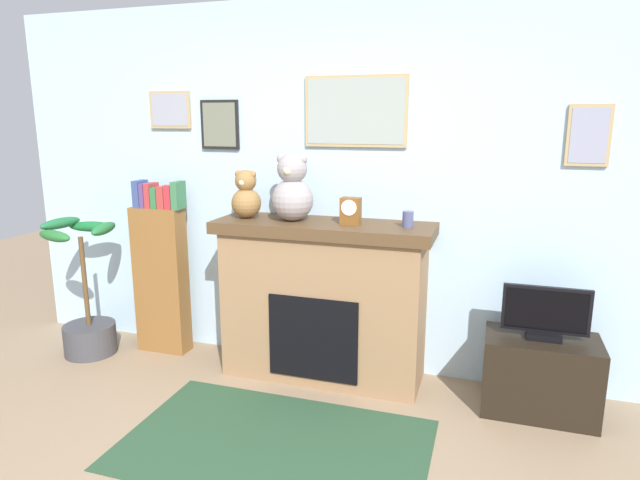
{
  "coord_description": "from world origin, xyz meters",
  "views": [
    {
      "loc": [
        1.07,
        -1.74,
        1.8
      ],
      "look_at": [
        -0.04,
        1.71,
        0.99
      ],
      "focal_mm": 30.61,
      "sensor_mm": 36.0,
      "label": 1
    }
  ],
  "objects_px": {
    "potted_plant": "(87,312)",
    "mantel_clock": "(351,211)",
    "bookshelf": "(161,272)",
    "teddy_bear_cream": "(292,190)",
    "candle_jar": "(408,219)",
    "teddy_bear_tan": "(246,196)",
    "tv_stand": "(540,375)",
    "television": "(545,315)",
    "fireplace": "(323,300)"
  },
  "relations": [
    {
      "from": "bookshelf",
      "to": "teddy_bear_tan",
      "type": "bearing_deg",
      "value": -3.84
    },
    {
      "from": "potted_plant",
      "to": "mantel_clock",
      "type": "height_order",
      "value": "mantel_clock"
    },
    {
      "from": "mantel_clock",
      "to": "teddy_bear_tan",
      "type": "relative_size",
      "value": 0.52
    },
    {
      "from": "teddy_bear_cream",
      "to": "teddy_bear_tan",
      "type": "bearing_deg",
      "value": 179.97
    },
    {
      "from": "potted_plant",
      "to": "teddy_bear_tan",
      "type": "height_order",
      "value": "teddy_bear_tan"
    },
    {
      "from": "potted_plant",
      "to": "bookshelf",
      "type": "bearing_deg",
      "value": 24.36
    },
    {
      "from": "television",
      "to": "teddy_bear_tan",
      "type": "relative_size",
      "value": 1.5
    },
    {
      "from": "fireplace",
      "to": "candle_jar",
      "type": "bearing_deg",
      "value": -1.78
    },
    {
      "from": "potted_plant",
      "to": "tv_stand",
      "type": "bearing_deg",
      "value": 2.39
    },
    {
      "from": "fireplace",
      "to": "teddy_bear_tan",
      "type": "bearing_deg",
      "value": -178.15
    },
    {
      "from": "tv_stand",
      "to": "candle_jar",
      "type": "bearing_deg",
      "value": 176.73
    },
    {
      "from": "television",
      "to": "mantel_clock",
      "type": "bearing_deg",
      "value": 177.74
    },
    {
      "from": "television",
      "to": "candle_jar",
      "type": "height_order",
      "value": "candle_jar"
    },
    {
      "from": "teddy_bear_tan",
      "to": "teddy_bear_cream",
      "type": "relative_size",
      "value": 0.73
    },
    {
      "from": "mantel_clock",
      "to": "fireplace",
      "type": "bearing_deg",
      "value": 174.31
    },
    {
      "from": "bookshelf",
      "to": "candle_jar",
      "type": "bearing_deg",
      "value": -1.54
    },
    {
      "from": "bookshelf",
      "to": "television",
      "type": "bearing_deg",
      "value": -2.11
    },
    {
      "from": "tv_stand",
      "to": "bookshelf",
      "type": "bearing_deg",
      "value": 177.92
    },
    {
      "from": "bookshelf",
      "to": "television",
      "type": "height_order",
      "value": "bookshelf"
    },
    {
      "from": "bookshelf",
      "to": "teddy_bear_cream",
      "type": "height_order",
      "value": "teddy_bear_cream"
    },
    {
      "from": "fireplace",
      "to": "teddy_bear_tan",
      "type": "xyz_separation_m",
      "value": [
        -0.56,
        -0.02,
        0.7
      ]
    },
    {
      "from": "mantel_clock",
      "to": "teddy_bear_cream",
      "type": "bearing_deg",
      "value": 179.88
    },
    {
      "from": "candle_jar",
      "to": "teddy_bear_cream",
      "type": "height_order",
      "value": "teddy_bear_cream"
    },
    {
      "from": "tv_stand",
      "to": "teddy_bear_tan",
      "type": "xyz_separation_m",
      "value": [
        -1.99,
        0.05,
        1.02
      ]
    },
    {
      "from": "television",
      "to": "teddy_bear_cream",
      "type": "xyz_separation_m",
      "value": [
        -1.64,
        0.05,
        0.68
      ]
    },
    {
      "from": "candle_jar",
      "to": "teddy_bear_tan",
      "type": "height_order",
      "value": "teddy_bear_tan"
    },
    {
      "from": "potted_plant",
      "to": "teddy_bear_tan",
      "type": "xyz_separation_m",
      "value": [
        1.29,
        0.19,
        0.93
      ]
    },
    {
      "from": "candle_jar",
      "to": "teddy_bear_tan",
      "type": "relative_size",
      "value": 0.31
    },
    {
      "from": "mantel_clock",
      "to": "teddy_bear_cream",
      "type": "relative_size",
      "value": 0.38
    },
    {
      "from": "candle_jar",
      "to": "mantel_clock",
      "type": "bearing_deg",
      "value": -179.78
    },
    {
      "from": "teddy_bear_tan",
      "to": "teddy_bear_cream",
      "type": "height_order",
      "value": "teddy_bear_cream"
    },
    {
      "from": "bookshelf",
      "to": "tv_stand",
      "type": "xyz_separation_m",
      "value": [
        2.75,
        -0.1,
        -0.39
      ]
    },
    {
      "from": "tv_stand",
      "to": "teddy_bear_cream",
      "type": "relative_size",
      "value": 1.47
    },
    {
      "from": "tv_stand",
      "to": "potted_plant",
      "type": "bearing_deg",
      "value": -177.61
    },
    {
      "from": "fireplace",
      "to": "teddy_bear_tan",
      "type": "height_order",
      "value": "teddy_bear_tan"
    },
    {
      "from": "bookshelf",
      "to": "mantel_clock",
      "type": "bearing_deg",
      "value": -1.98
    },
    {
      "from": "fireplace",
      "to": "tv_stand",
      "type": "height_order",
      "value": "fireplace"
    },
    {
      "from": "fireplace",
      "to": "candle_jar",
      "type": "xyz_separation_m",
      "value": [
        0.57,
        -0.02,
        0.6
      ]
    },
    {
      "from": "teddy_bear_tan",
      "to": "teddy_bear_cream",
      "type": "bearing_deg",
      "value": -0.03
    },
    {
      "from": "candle_jar",
      "to": "mantel_clock",
      "type": "relative_size",
      "value": 0.6
    },
    {
      "from": "fireplace",
      "to": "teddy_bear_cream",
      "type": "bearing_deg",
      "value": -175.16
    },
    {
      "from": "potted_plant",
      "to": "mantel_clock",
      "type": "xyz_separation_m",
      "value": [
        2.04,
        0.18,
        0.87
      ]
    },
    {
      "from": "potted_plant",
      "to": "tv_stand",
      "type": "distance_m",
      "value": 3.28
    },
    {
      "from": "potted_plant",
      "to": "television",
      "type": "xyz_separation_m",
      "value": [
        3.28,
        0.14,
        0.3
      ]
    },
    {
      "from": "candle_jar",
      "to": "fireplace",
      "type": "bearing_deg",
      "value": 178.22
    },
    {
      "from": "bookshelf",
      "to": "tv_stand",
      "type": "bearing_deg",
      "value": -2.08
    },
    {
      "from": "tv_stand",
      "to": "television",
      "type": "bearing_deg",
      "value": -90.0
    },
    {
      "from": "candle_jar",
      "to": "teddy_bear_tan",
      "type": "xyz_separation_m",
      "value": [
        -1.13,
        -0.0,
        0.1
      ]
    },
    {
      "from": "fireplace",
      "to": "tv_stand",
      "type": "bearing_deg",
      "value": -2.67
    },
    {
      "from": "tv_stand",
      "to": "mantel_clock",
      "type": "xyz_separation_m",
      "value": [
        -1.23,
        0.05,
        0.96
      ]
    }
  ]
}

